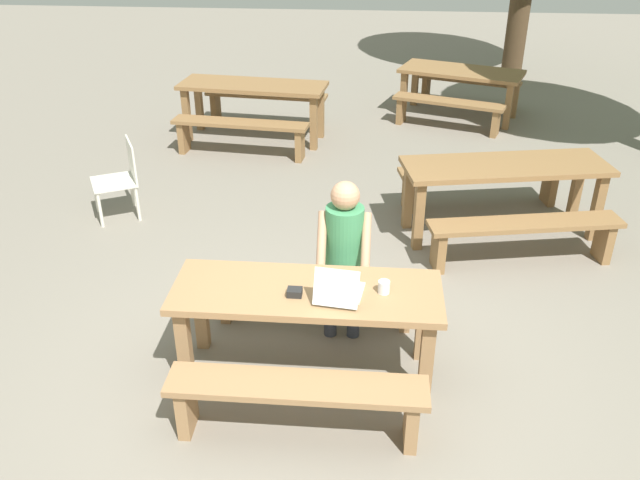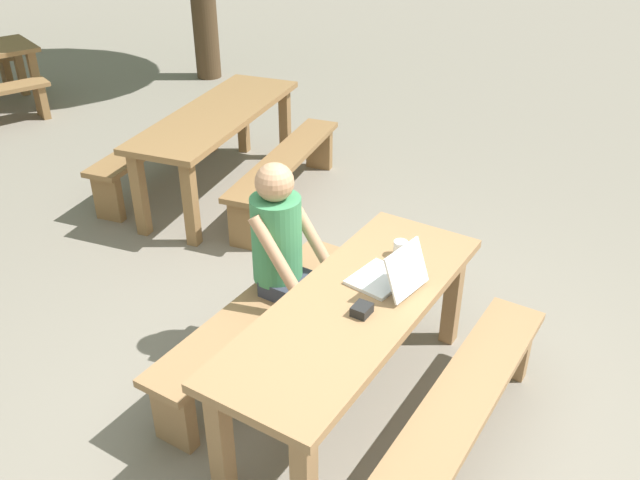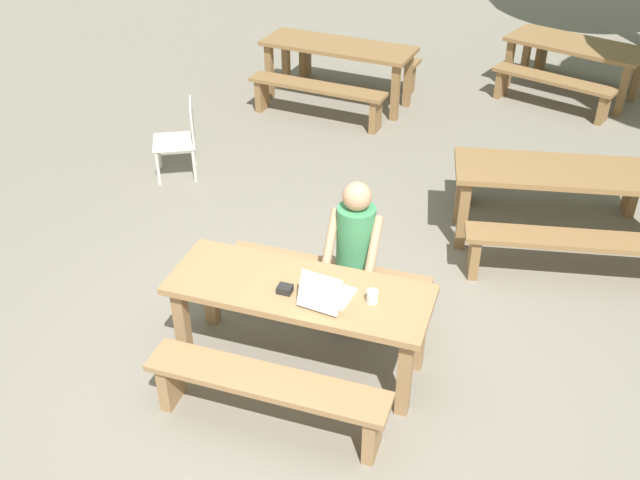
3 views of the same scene
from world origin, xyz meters
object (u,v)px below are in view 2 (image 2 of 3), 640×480
coffee_mug (401,249)px  person_seated (282,248)px  picnic_table_distant (218,125)px  laptop (390,275)px  picnic_table_front (354,320)px  small_pouch (362,310)px

coffee_mug → person_seated: size_ratio=0.07×
coffee_mug → picnic_table_distant: 2.60m
coffee_mug → laptop: bearing=-164.8°
person_seated → picnic_table_distant: 2.26m
picnic_table_front → picnic_table_distant: size_ratio=0.90×
laptop → coffee_mug: size_ratio=4.25×
picnic_table_front → coffee_mug: 0.55m
picnic_table_front → coffee_mug: (0.53, -0.00, 0.16)m
picnic_table_front → laptop: size_ratio=4.86×
laptop → small_pouch: (-0.30, 0.00, -0.04)m
person_seated → coffee_mug: bearing=-63.7°
picnic_table_distant → person_seated: bearing=-142.0°
coffee_mug → picnic_table_distant: (1.18, 2.32, -0.13)m
picnic_table_front → small_pouch: small_pouch is taller
laptop → picnic_table_distant: 2.82m
small_pouch → picnic_table_distant: small_pouch is taller
laptop → picnic_table_distant: size_ratio=0.18×
coffee_mug → person_seated: person_seated is taller
person_seated → picnic_table_front: bearing=-110.4°
person_seated → laptop: bearing=-89.9°
small_pouch → person_seated: bearing=66.6°
picnic_table_front → person_seated: bearing=69.6°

